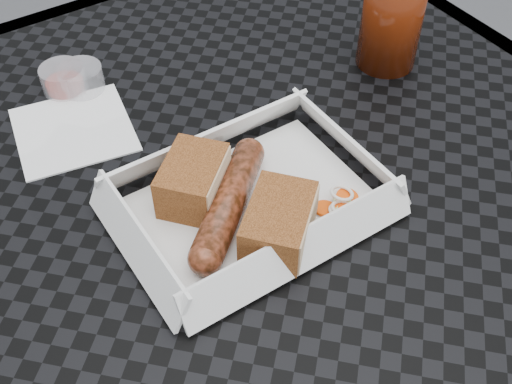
% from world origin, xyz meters
% --- Properties ---
extents(patio_table, '(0.80, 0.80, 0.74)m').
position_xyz_m(patio_table, '(0.00, 0.00, 0.67)').
color(patio_table, black).
rests_on(patio_table, ground).
extents(food_tray, '(0.22, 0.15, 0.00)m').
position_xyz_m(food_tray, '(-0.03, -0.04, 0.75)').
color(food_tray, white).
rests_on(food_tray, patio_table).
extents(bratwurst, '(0.13, 0.12, 0.03)m').
position_xyz_m(bratwurst, '(-0.05, -0.04, 0.76)').
color(bratwurst, brown).
rests_on(bratwurst, food_tray).
extents(bread_near, '(0.09, 0.09, 0.05)m').
position_xyz_m(bread_near, '(-0.07, -0.01, 0.77)').
color(bread_near, brown).
rests_on(bread_near, food_tray).
extents(bread_far, '(0.10, 0.09, 0.04)m').
position_xyz_m(bread_far, '(-0.03, -0.09, 0.77)').
color(bread_far, brown).
rests_on(bread_far, food_tray).
extents(veg_garnish, '(0.03, 0.03, 0.00)m').
position_xyz_m(veg_garnish, '(0.04, -0.10, 0.75)').
color(veg_garnish, '#EF4E0A').
rests_on(veg_garnish, food_tray).
extents(napkin, '(0.14, 0.14, 0.00)m').
position_xyz_m(napkin, '(-0.13, 0.15, 0.75)').
color(napkin, white).
rests_on(napkin, patio_table).
extents(condiment_cup_sauce, '(0.05, 0.05, 0.03)m').
position_xyz_m(condiment_cup_sauce, '(-0.11, 0.22, 0.76)').
color(condiment_cup_sauce, maroon).
rests_on(condiment_cup_sauce, patio_table).
extents(condiment_cup_empty, '(0.05, 0.05, 0.03)m').
position_xyz_m(condiment_cup_empty, '(-0.09, 0.21, 0.76)').
color(condiment_cup_empty, silver).
rests_on(condiment_cup_empty, patio_table).
extents(drink_glass, '(0.07, 0.07, 0.14)m').
position_xyz_m(drink_glass, '(0.24, 0.06, 0.81)').
color(drink_glass, '#4D1706').
rests_on(drink_glass, patio_table).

